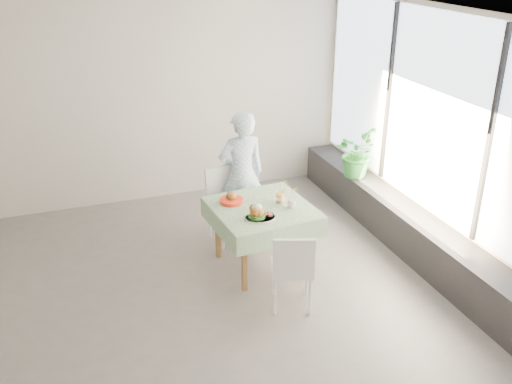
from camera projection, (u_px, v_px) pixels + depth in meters
name	position (u px, v px, depth m)	size (l,w,h in m)	color
floor	(177.00, 292.00, 6.01)	(6.00, 6.00, 0.00)	#585653
ceiling	(158.00, 17.00, 4.86)	(6.00, 6.00, 0.00)	white
wall_back	(130.00, 103.00, 7.58)	(6.00, 0.02, 2.80)	beige
wall_front	(259.00, 321.00, 3.29)	(6.00, 0.02, 2.80)	beige
wall_right	(434.00, 135.00, 6.36)	(0.02, 5.00, 2.80)	beige
window_pane	(434.00, 114.00, 6.25)	(0.01, 4.80, 2.18)	#D1E0F9
window_ledge	(407.00, 229.00, 6.77)	(0.40, 4.80, 0.50)	black
cafe_table	(262.00, 229.00, 6.32)	(1.12, 1.12, 0.74)	brown
chair_far	(229.00, 219.00, 6.96)	(0.49, 0.49, 0.91)	white
chair_near	(292.00, 283.00, 5.70)	(0.51, 0.51, 0.85)	white
diner	(242.00, 174.00, 6.91)	(0.58, 0.38, 1.58)	#8FC3E4
main_dish	(259.00, 214.00, 5.92)	(0.33, 0.33, 0.17)	white
juice_cup_orange	(280.00, 197.00, 6.27)	(0.10, 0.10, 0.29)	white
juice_cup_lemonade	(292.00, 202.00, 6.16)	(0.09, 0.09, 0.26)	white
second_dish	(231.00, 199.00, 6.29)	(0.26, 0.26, 0.12)	red
potted_plant	(356.00, 152.00, 7.52)	(0.59, 0.51, 0.65)	#267231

